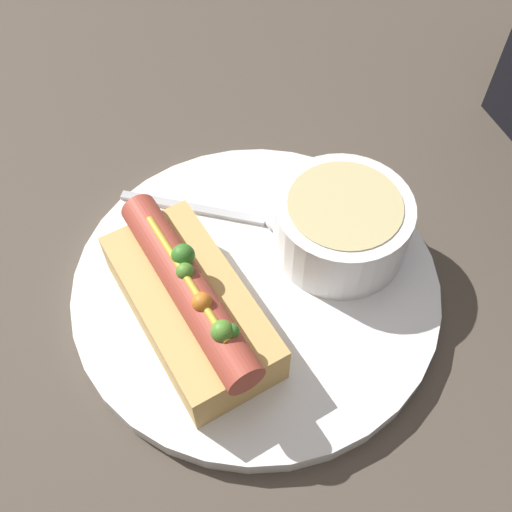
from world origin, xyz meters
The scene contains 5 objects.
ground_plane centered at (0.00, 0.00, 0.00)m, with size 4.00×4.00×0.00m, color #4C4238.
dinner_plate centered at (0.00, 0.00, 0.01)m, with size 0.28×0.28×0.02m.
hot_dog centered at (0.02, -0.06, 0.04)m, with size 0.16×0.10×0.07m.
soup_bowl centered at (-0.01, 0.07, 0.04)m, with size 0.10×0.10×0.05m.
spoon centered at (-0.06, 0.02, 0.02)m, with size 0.10×0.14×0.01m.
Camera 1 is at (0.23, -0.09, 0.40)m, focal length 42.00 mm.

